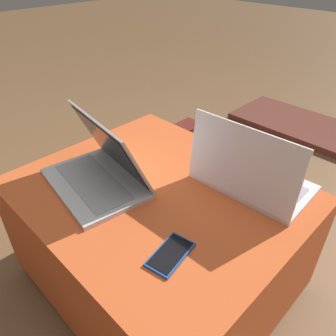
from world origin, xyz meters
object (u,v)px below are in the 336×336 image
object	(u,v)px
laptop_near	(100,170)
laptop_far	(250,175)
cell_phone	(170,254)
backpack	(200,170)

from	to	relation	value
laptop_near	laptop_far	world-z (taller)	laptop_far
laptop_near	cell_phone	distance (m)	0.39
cell_phone	backpack	distance (m)	0.83
laptop_far	backpack	size ratio (longest dim) A/B	0.78
laptop_far	backpack	xyz separation A→B (m)	(-0.42, 0.27, -0.31)
laptop_near	laptop_far	size ratio (longest dim) A/B	1.04
laptop_near	cell_phone	size ratio (longest dim) A/B	2.66
laptop_near	laptop_far	bearing A→B (deg)	49.73
laptop_far	backpack	distance (m)	0.59
cell_phone	backpack	size ratio (longest dim) A/B	0.30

